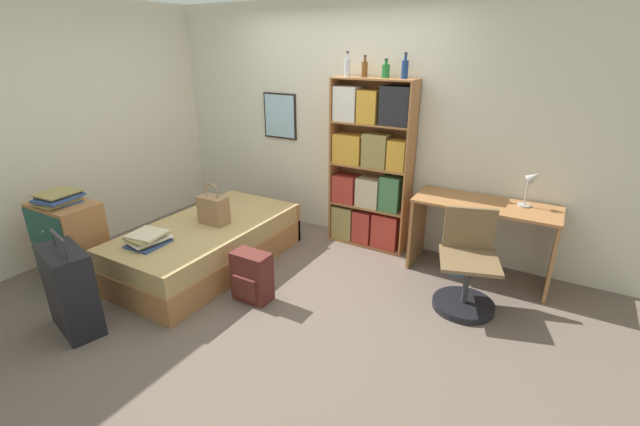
# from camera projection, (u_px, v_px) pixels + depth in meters

# --- Properties ---
(ground_plane) EXTENTS (14.00, 14.00, 0.00)m
(ground_plane) POSITION_uv_depth(u_px,v_px,m) (267.00, 283.00, 4.11)
(ground_plane) COLOR #66564C
(wall_back) EXTENTS (10.00, 0.09, 2.60)m
(wall_back) POSITION_uv_depth(u_px,v_px,m) (341.00, 123.00, 4.83)
(wall_back) COLOR beige
(wall_back) RESTS_ON ground_plane
(wall_left) EXTENTS (0.06, 10.00, 2.60)m
(wall_left) POSITION_uv_depth(u_px,v_px,m) (95.00, 126.00, 4.69)
(wall_left) COLOR beige
(wall_left) RESTS_ON ground_plane
(bed) EXTENTS (1.01, 1.94, 0.45)m
(bed) POSITION_uv_depth(u_px,v_px,m) (209.00, 244.00, 4.39)
(bed) COLOR #A36B3D
(bed) RESTS_ON ground_plane
(handbag) EXTENTS (0.29, 0.16, 0.42)m
(handbag) POSITION_uv_depth(u_px,v_px,m) (213.00, 209.00, 4.27)
(handbag) COLOR #93704C
(handbag) RESTS_ON bed
(book_stack_on_bed) EXTENTS (0.33, 0.39, 0.11)m
(book_stack_on_bed) POSITION_uv_depth(u_px,v_px,m) (147.00, 239.00, 3.84)
(book_stack_on_bed) COLOR #334C84
(book_stack_on_bed) RESTS_ON bed
(suitcase) EXTENTS (0.57, 0.38, 0.82)m
(suitcase) POSITION_uv_depth(u_px,v_px,m) (71.00, 290.00, 3.33)
(suitcase) COLOR black
(suitcase) RESTS_ON ground_plane
(dresser) EXTENTS (0.62, 0.43, 0.77)m
(dresser) POSITION_uv_depth(u_px,v_px,m) (70.00, 241.00, 4.07)
(dresser) COLOR #A36B3D
(dresser) RESTS_ON ground_plane
(magazine_pile_on_dresser) EXTENTS (0.36, 0.39, 0.11)m
(magazine_pile_on_dresser) POSITION_uv_depth(u_px,v_px,m) (58.00, 198.00, 3.90)
(magazine_pile_on_dresser) COLOR #334C84
(magazine_pile_on_dresser) RESTS_ON dresser
(bookcase) EXTENTS (0.88, 0.29, 1.82)m
(bookcase) POSITION_uv_depth(u_px,v_px,m) (370.00, 169.00, 4.61)
(bookcase) COLOR #A36B3D
(bookcase) RESTS_ON ground_plane
(bottle_green) EXTENTS (0.06, 0.06, 0.25)m
(bottle_green) POSITION_uv_depth(u_px,v_px,m) (347.00, 67.00, 4.33)
(bottle_green) COLOR #B7BCC1
(bottle_green) RESTS_ON bookcase
(bottle_brown) EXTENTS (0.06, 0.06, 0.21)m
(bottle_brown) POSITION_uv_depth(u_px,v_px,m) (365.00, 69.00, 4.30)
(bottle_brown) COLOR brown
(bottle_brown) RESTS_ON bookcase
(bottle_clear) EXTENTS (0.08, 0.08, 0.18)m
(bottle_clear) POSITION_uv_depth(u_px,v_px,m) (386.00, 71.00, 4.21)
(bottle_clear) COLOR #1E6B2D
(bottle_clear) RESTS_ON bookcase
(bottle_blue) EXTENTS (0.07, 0.07, 0.24)m
(bottle_blue) POSITION_uv_depth(u_px,v_px,m) (405.00, 69.00, 4.11)
(bottle_blue) COLOR navy
(bottle_blue) RESTS_ON bookcase
(desk) EXTENTS (1.30, 0.53, 0.76)m
(desk) POSITION_uv_depth(u_px,v_px,m) (483.00, 225.00, 4.07)
(desk) COLOR #A36B3D
(desk) RESTS_ON ground_plane
(desk_lamp) EXTENTS (0.16, 0.12, 0.35)m
(desk_lamp) POSITION_uv_depth(u_px,v_px,m) (532.00, 183.00, 3.81)
(desk_lamp) COLOR #ADA89E
(desk_lamp) RESTS_ON desk
(desk_chair) EXTENTS (0.59, 0.59, 0.85)m
(desk_chair) POSITION_uv_depth(u_px,v_px,m) (466.00, 279.00, 3.66)
(desk_chair) COLOR black
(desk_chair) RESTS_ON ground_plane
(backpack) EXTENTS (0.34, 0.22, 0.45)m
(backpack) POSITION_uv_depth(u_px,v_px,m) (252.00, 277.00, 3.77)
(backpack) COLOR #56231E
(backpack) RESTS_ON ground_plane
(waste_bin) EXTENTS (0.24, 0.24, 0.26)m
(waste_bin) POSITION_uv_depth(u_px,v_px,m) (459.00, 261.00, 4.25)
(waste_bin) COLOR slate
(waste_bin) RESTS_ON ground_plane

